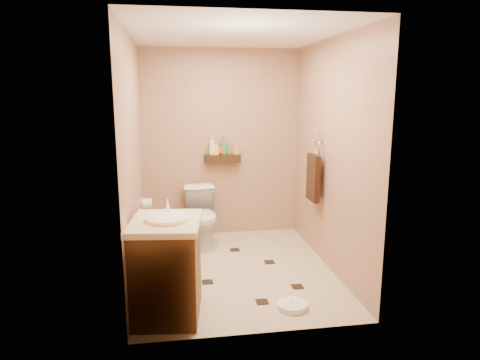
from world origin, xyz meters
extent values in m
plane|color=#C2A88E|center=(0.00, 0.00, 0.00)|extent=(2.50, 2.50, 0.00)
cube|color=tan|center=(0.00, 1.25, 1.20)|extent=(2.00, 0.04, 2.40)
cube|color=tan|center=(0.00, -1.25, 1.20)|extent=(2.00, 0.04, 2.40)
cube|color=tan|center=(-1.00, 0.00, 1.20)|extent=(0.04, 2.50, 2.40)
cube|color=tan|center=(1.00, 0.00, 1.20)|extent=(0.04, 2.50, 2.40)
cube|color=white|center=(0.00, 0.00, 2.40)|extent=(2.00, 2.50, 0.02)
cube|color=#321C0D|center=(0.00, 1.17, 1.02)|extent=(0.46, 0.14, 0.10)
cube|color=black|center=(-0.32, -0.27, 0.00)|extent=(0.11, 0.11, 0.01)
cube|color=black|center=(0.40, 0.14, 0.00)|extent=(0.11, 0.11, 0.01)
cube|color=black|center=(0.13, -0.76, 0.00)|extent=(0.11, 0.11, 0.01)
cube|color=black|center=(-0.62, 0.54, 0.00)|extent=(0.11, 0.11, 0.01)
cube|color=black|center=(0.53, -0.51, 0.00)|extent=(0.11, 0.11, 0.01)
cube|color=black|center=(0.07, 0.57, 0.00)|extent=(0.11, 0.11, 0.01)
imported|color=white|center=(-0.29, 0.83, 0.35)|extent=(0.45, 0.72, 0.70)
cube|color=brown|center=(-0.70, -0.84, 0.39)|extent=(0.60, 0.70, 0.78)
cube|color=beige|center=(-0.70, -0.84, 0.81)|extent=(0.64, 0.75, 0.05)
cylinder|color=white|center=(-0.68, -0.84, 0.84)|extent=(0.36, 0.36, 0.05)
cylinder|color=silver|center=(-0.68, -0.62, 0.90)|extent=(0.03, 0.03, 0.12)
cylinder|color=white|center=(0.37, -0.91, 0.02)|extent=(0.32, 0.32, 0.05)
cylinder|color=white|center=(0.37, -0.91, 0.05)|extent=(0.16, 0.16, 0.01)
cylinder|color=#1A6A60|center=(-0.54, 0.88, 0.05)|extent=(0.10, 0.10, 0.11)
cylinder|color=white|center=(-0.54, 0.88, 0.25)|extent=(0.02, 0.02, 0.31)
sphere|color=white|center=(-0.54, 0.88, 0.40)|extent=(0.07, 0.07, 0.07)
cube|color=silver|center=(0.98, 0.25, 1.38)|extent=(0.03, 0.06, 0.08)
torus|color=silver|center=(0.95, 0.25, 1.26)|extent=(0.02, 0.19, 0.19)
cube|color=#341E0F|center=(0.91, 0.25, 0.92)|extent=(0.06, 0.30, 0.52)
cylinder|color=white|center=(-0.94, 0.65, 0.60)|extent=(0.11, 0.11, 0.11)
cylinder|color=silver|center=(-0.98, 0.65, 0.66)|extent=(0.04, 0.02, 0.02)
imported|color=silver|center=(-0.13, 1.17, 1.19)|extent=(0.12, 0.12, 0.24)
imported|color=yellow|center=(-0.09, 1.17, 1.16)|extent=(0.08, 0.09, 0.18)
imported|color=red|center=(-0.02, 1.17, 1.14)|extent=(0.12, 0.12, 0.13)
imported|color=#2B8334|center=(0.02, 1.17, 1.19)|extent=(0.12, 0.12, 0.23)
imported|color=#E29E4B|center=(0.19, 1.17, 1.14)|extent=(0.10, 0.10, 0.15)
camera|label=1|loc=(-0.62, -4.23, 1.85)|focal=32.00mm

